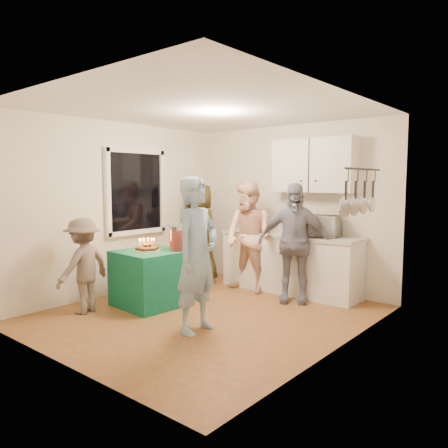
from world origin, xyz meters
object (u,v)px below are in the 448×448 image
Objects in this scene: microwave at (320,226)px; woman_back_center at (249,237)px; party_table at (151,278)px; child_near_left at (83,266)px; woman_back_right at (293,243)px; punch_jar at (177,238)px; counter at (290,264)px; woman_back_left at (199,233)px; man_birthday at (197,255)px.

microwave is 0.32× the size of woman_back_center.
child_near_left reaches higher than party_table.
woman_back_right is (0.81, -0.04, -0.01)m from woman_back_center.
punch_jar is (0.26, 0.26, 0.55)m from party_table.
punch_jar is at bearing -117.35° from counter.
counter is 0.77m from woman_back_center.
child_near_left is (-1.01, -2.24, -0.23)m from woman_back_center.
woman_back_right is (1.84, -0.03, 0.00)m from woman_back_left.
woman_back_right reaches higher than woman_back_left.
man_birthday is 1.91m from woman_back_center.
microwave is 0.33× the size of woman_back_left.
man_birthday is at bearing -108.26° from microwave.
counter is 1.63m from woman_back_left.
punch_jar is at bearing -138.43° from microwave.
woman_back_center is at bearing 151.76° from woman_back_right.
woman_back_left is 1.35× the size of child_near_left.
counter is 1.30× the size of woman_back_right.
woman_back_left reaches higher than party_table.
party_table is at bearing -160.31° from woman_back_right.
party_table is at bearing -120.37° from counter.
man_birthday is 1.03× the size of woman_back_center.
counter is 1.25× the size of man_birthday.
child_near_left is at bearing -117.26° from party_table.
man_birthday is at bearing -64.97° from woman_back_center.
woman_back_center is (-0.62, 1.81, -0.03)m from man_birthday.
punch_jar is at bearing -99.77° from woman_back_center.
man_birthday is at bearing -121.50° from woman_back_right.
punch_jar is at bearing 136.34° from child_near_left.
man_birthday is 1.42× the size of child_near_left.
party_table is at bearing -139.25° from microwave.
party_table is 0.66m from punch_jar.
punch_jar is 0.20× the size of woman_back_left.
punch_jar reaches higher than party_table.
woman_back_center is 1.01× the size of woman_back_right.
woman_back_center is (1.03, 0.02, 0.01)m from woman_back_left.
man_birthday is at bearing -38.34° from woman_back_left.
counter is 1.30× the size of woman_back_left.
microwave is at bearing 49.37° from party_table.
man_birthday is 1.78m from woman_back_right.
woman_back_left is at bearing -172.83° from woman_back_center.
counter is at bearing 62.65° from punch_jar.
child_near_left is (-1.82, -2.20, -0.22)m from woman_back_right.
woman_back_right is at bearing 8.27° from woman_back_left.
woman_back_center is at bearing 13.66° from man_birthday.
woman_back_center is at bearing 74.00° from punch_jar.
child_near_left is at bearing -154.86° from woman_back_right.
microwave is 2.26m from man_birthday.
microwave reaches higher than counter.
man_birthday reaches higher than counter.
woman_back_right is at bearing -120.79° from microwave.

